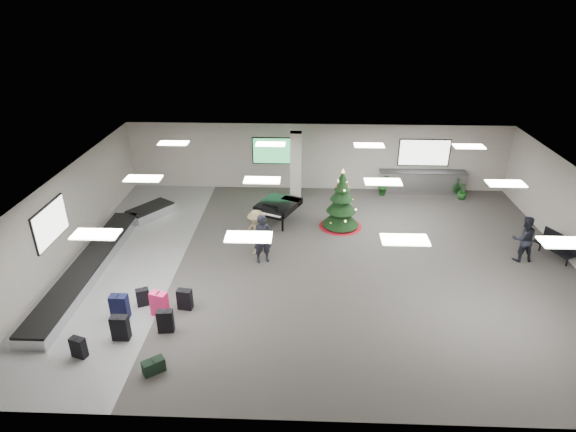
{
  "coord_description": "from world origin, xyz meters",
  "views": [
    {
      "loc": [
        -0.57,
        -14.88,
        9.01
      ],
      "look_at": [
        -1.17,
        1.0,
        1.35
      ],
      "focal_mm": 30.0,
      "sensor_mm": 36.0,
      "label": 1
    }
  ],
  "objects_px": {
    "baggage_carousel": "(103,254)",
    "traveler_a": "(263,239)",
    "christmas_tree": "(341,207)",
    "potted_plant_right": "(462,191)",
    "potted_plant_left": "(384,186)",
    "traveler_b": "(257,233)",
    "bench": "(558,246)",
    "traveler_bench": "(524,239)",
    "grand_piano": "(277,206)",
    "service_counter": "(422,182)",
    "pink_suitcase": "(159,304)"
  },
  "relations": [
    {
      "from": "baggage_carousel",
      "to": "potted_plant_right",
      "type": "distance_m",
      "value": 15.77
    },
    {
      "from": "christmas_tree",
      "to": "baggage_carousel",
      "type": "bearing_deg",
      "value": -161.16
    },
    {
      "from": "service_counter",
      "to": "traveler_bench",
      "type": "relative_size",
      "value": 2.34
    },
    {
      "from": "christmas_tree",
      "to": "grand_piano",
      "type": "relative_size",
      "value": 1.12
    },
    {
      "from": "baggage_carousel",
      "to": "traveler_a",
      "type": "xyz_separation_m",
      "value": [
        5.81,
        0.09,
        0.7
      ]
    },
    {
      "from": "bench",
      "to": "traveler_a",
      "type": "bearing_deg",
      "value": 158.62
    },
    {
      "from": "service_counter",
      "to": "potted_plant_right",
      "type": "height_order",
      "value": "service_counter"
    },
    {
      "from": "bench",
      "to": "potted_plant_left",
      "type": "distance_m",
      "value": 7.87
    },
    {
      "from": "bench",
      "to": "traveler_bench",
      "type": "distance_m",
      "value": 1.42
    },
    {
      "from": "grand_piano",
      "to": "bench",
      "type": "relative_size",
      "value": 1.47
    },
    {
      "from": "grand_piano",
      "to": "potted_plant_right",
      "type": "distance_m",
      "value": 8.88
    },
    {
      "from": "baggage_carousel",
      "to": "traveler_a",
      "type": "relative_size",
      "value": 5.33
    },
    {
      "from": "grand_piano",
      "to": "bench",
      "type": "xyz_separation_m",
      "value": [
        10.3,
        -2.54,
        -0.23
      ]
    },
    {
      "from": "christmas_tree",
      "to": "potted_plant_right",
      "type": "bearing_deg",
      "value": 27.68
    },
    {
      "from": "baggage_carousel",
      "to": "service_counter",
      "type": "relative_size",
      "value": 2.4
    },
    {
      "from": "baggage_carousel",
      "to": "potted_plant_right",
      "type": "height_order",
      "value": "potted_plant_right"
    },
    {
      "from": "bench",
      "to": "traveler_bench",
      "type": "bearing_deg",
      "value": 161.97
    },
    {
      "from": "traveler_b",
      "to": "service_counter",
      "type": "bearing_deg",
      "value": 67.37
    },
    {
      "from": "baggage_carousel",
      "to": "christmas_tree",
      "type": "distance_m",
      "value": 9.27
    },
    {
      "from": "traveler_b",
      "to": "bench",
      "type": "bearing_deg",
      "value": 27.85
    },
    {
      "from": "baggage_carousel",
      "to": "bench",
      "type": "distance_m",
      "value": 16.46
    },
    {
      "from": "baggage_carousel",
      "to": "pink_suitcase",
      "type": "bearing_deg",
      "value": -46.61
    },
    {
      "from": "christmas_tree",
      "to": "traveler_a",
      "type": "xyz_separation_m",
      "value": [
        -2.94,
        -2.9,
        0.05
      ]
    },
    {
      "from": "traveler_bench",
      "to": "potted_plant_left",
      "type": "distance_m",
      "value": 7.13
    },
    {
      "from": "service_counter",
      "to": "bench",
      "type": "distance_m",
      "value": 7.02
    },
    {
      "from": "traveler_a",
      "to": "traveler_bench",
      "type": "height_order",
      "value": "traveler_a"
    },
    {
      "from": "bench",
      "to": "baggage_carousel",
      "type": "bearing_deg",
      "value": 157.75
    },
    {
      "from": "christmas_tree",
      "to": "traveler_bench",
      "type": "height_order",
      "value": "christmas_tree"
    },
    {
      "from": "bench",
      "to": "potted_plant_right",
      "type": "distance_m",
      "value": 5.65
    },
    {
      "from": "christmas_tree",
      "to": "potted_plant_left",
      "type": "height_order",
      "value": "christmas_tree"
    },
    {
      "from": "baggage_carousel",
      "to": "traveler_b",
      "type": "relative_size",
      "value": 5.45
    },
    {
      "from": "christmas_tree",
      "to": "potted_plant_left",
      "type": "xyz_separation_m",
      "value": [
        2.23,
        3.38,
        -0.41
      ]
    },
    {
      "from": "service_counter",
      "to": "traveler_a",
      "type": "relative_size",
      "value": 2.22
    },
    {
      "from": "traveler_a",
      "to": "potted_plant_right",
      "type": "bearing_deg",
      "value": 15.9
    },
    {
      "from": "pink_suitcase",
      "to": "bench",
      "type": "distance_m",
      "value": 14.01
    },
    {
      "from": "christmas_tree",
      "to": "potted_plant_right",
      "type": "height_order",
      "value": "christmas_tree"
    },
    {
      "from": "bench",
      "to": "potted_plant_left",
      "type": "xyz_separation_m",
      "value": [
        -5.46,
        5.67,
        -0.06
      ]
    },
    {
      "from": "christmas_tree",
      "to": "traveler_b",
      "type": "height_order",
      "value": "christmas_tree"
    },
    {
      "from": "traveler_a",
      "to": "christmas_tree",
      "type": "bearing_deg",
      "value": 26.29
    },
    {
      "from": "christmas_tree",
      "to": "traveler_b",
      "type": "bearing_deg",
      "value": -143.09
    },
    {
      "from": "baggage_carousel",
      "to": "potted_plant_left",
      "type": "bearing_deg",
      "value": 30.12
    },
    {
      "from": "potted_plant_left",
      "to": "christmas_tree",
      "type": "bearing_deg",
      "value": -123.34
    },
    {
      "from": "service_counter",
      "to": "christmas_tree",
      "type": "xyz_separation_m",
      "value": [
        -4.08,
        -3.75,
        0.32
      ]
    },
    {
      "from": "christmas_tree",
      "to": "traveler_bench",
      "type": "bearing_deg",
      "value": -21.15
    },
    {
      "from": "baggage_carousel",
      "to": "potted_plant_left",
      "type": "relative_size",
      "value": 10.59
    },
    {
      "from": "traveler_a",
      "to": "potted_plant_right",
      "type": "distance_m",
      "value": 10.59
    },
    {
      "from": "traveler_a",
      "to": "traveler_bench",
      "type": "bearing_deg",
      "value": -15.47
    },
    {
      "from": "christmas_tree",
      "to": "potted_plant_left",
      "type": "distance_m",
      "value": 4.07
    },
    {
      "from": "service_counter",
      "to": "traveler_a",
      "type": "bearing_deg",
      "value": -136.6
    },
    {
      "from": "service_counter",
      "to": "traveler_bench",
      "type": "height_order",
      "value": "traveler_bench"
    }
  ]
}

